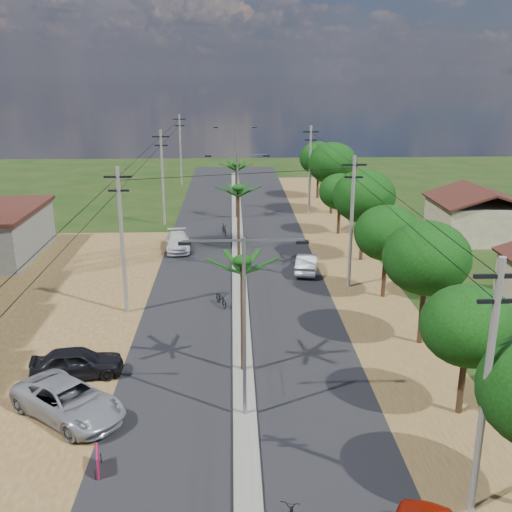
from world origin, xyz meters
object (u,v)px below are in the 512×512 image
at_px(car_silver_mid, 307,264).
at_px(car_white_far, 178,242).
at_px(roadside_sign, 98,462).
at_px(car_parked_silver, 69,401).
at_px(car_parked_dark, 77,363).

bearing_deg(car_silver_mid, car_white_far, -20.58).
distance_m(car_silver_mid, roadside_sign, 24.91).
height_order(car_silver_mid, car_parked_silver, car_parked_silver).
relative_size(car_parked_dark, roadside_sign, 4.04).
height_order(car_white_far, car_parked_silver, car_parked_silver).
bearing_deg(roadside_sign, car_white_far, 75.66).
xyz_separation_m(car_silver_mid, car_parked_dark, (-13.02, -15.26, 0.05)).
relative_size(car_silver_mid, car_white_far, 0.90).
xyz_separation_m(car_parked_silver, car_parked_dark, (-0.52, 3.57, -0.02)).
xyz_separation_m(car_white_far, roadside_sign, (-0.50, -28.76, -0.22)).
height_order(car_white_far, car_parked_dark, car_parked_dark).
xyz_separation_m(car_white_far, car_parked_silver, (-2.50, -25.00, 0.09)).
bearing_deg(car_parked_dark, car_silver_mid, -49.62).
xyz_separation_m(car_parked_dark, roadside_sign, (2.52, -7.33, -0.29)).
distance_m(car_silver_mid, car_parked_dark, 20.05).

